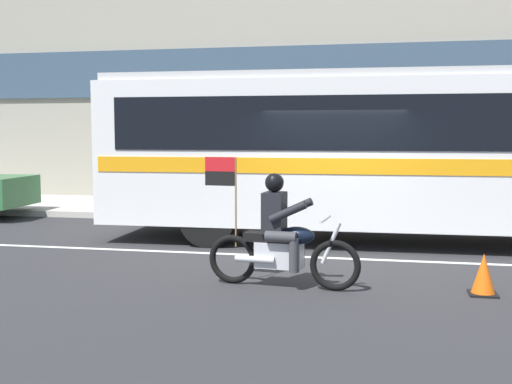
% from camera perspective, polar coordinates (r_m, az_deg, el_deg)
% --- Properties ---
extents(ground_plane, '(60.00, 60.00, 0.00)m').
position_cam_1_polar(ground_plane, '(11.35, 6.95, -5.37)').
color(ground_plane, '#2B2B2D').
extents(sidewalk_curb, '(28.00, 3.80, 0.15)m').
position_cam_1_polar(sidewalk_curb, '(16.36, 8.39, -1.81)').
color(sidewalk_curb, '#B7B2A8').
rests_on(sidewalk_curb, ground_plane).
extents(lane_center_stripe, '(26.60, 0.14, 0.01)m').
position_cam_1_polar(lane_center_stripe, '(10.76, 6.70, -5.94)').
color(lane_center_stripe, silver).
rests_on(lane_center_stripe, ground_plane).
extents(office_building_facade, '(28.00, 0.89, 11.08)m').
position_cam_1_polar(office_building_facade, '(18.84, 9.02, 15.84)').
color(office_building_facade, gray).
rests_on(office_building_facade, ground_plane).
extents(transit_bus, '(11.67, 2.77, 3.22)m').
position_cam_1_polar(transit_bus, '(12.32, 13.54, 4.18)').
color(transit_bus, white).
rests_on(transit_bus, ground_plane).
extents(motorcycle_with_rider, '(2.19, 0.65, 1.78)m').
position_cam_1_polar(motorcycle_with_rider, '(8.62, 2.27, -4.26)').
color(motorcycle_with_rider, black).
rests_on(motorcycle_with_rider, ground_plane).
extents(fire_hydrant, '(0.22, 0.30, 0.75)m').
position_cam_1_polar(fire_hydrant, '(15.29, 8.95, -0.65)').
color(fire_hydrant, gold).
rests_on(fire_hydrant, sidewalk_curb).
extents(traffic_cone, '(0.36, 0.36, 0.55)m').
position_cam_1_polar(traffic_cone, '(8.78, 19.90, -7.12)').
color(traffic_cone, '#EA590F').
rests_on(traffic_cone, ground_plane).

